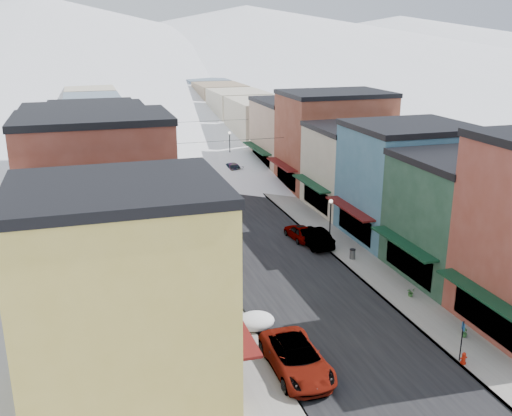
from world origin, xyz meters
TOP-DOWN VIEW (x-y plane):
  - ground at (0.00, 0.00)m, footprint 600.00×600.00m
  - road at (0.00, 60.00)m, footprint 10.00×160.00m
  - sidewalk_left at (-6.60, 60.00)m, footprint 3.20×160.00m
  - sidewalk_right at (6.60, 60.00)m, footprint 3.20×160.00m
  - curb_left at (-5.05, 60.00)m, footprint 0.10×160.00m
  - curb_right at (5.05, 60.00)m, footprint 0.10×160.00m
  - bldg_l_yellow at (-13.19, 4.00)m, footprint 11.30×8.70m
  - bldg_l_cream at (-13.19, 12.50)m, footprint 11.30×8.20m
  - bldg_l_brick_near at (-13.69, 20.50)m, footprint 12.30×8.20m
  - bldg_l_grayblue at (-13.19, 29.00)m, footprint 11.30×9.20m
  - bldg_l_brick_far at (-14.19, 38.00)m, footprint 13.30×9.20m
  - bldg_l_tan at (-13.19, 48.00)m, footprint 11.30×11.20m
  - bldg_r_green at (13.19, 12.00)m, footprint 11.30×9.20m
  - bldg_r_blue at (13.19, 21.00)m, footprint 11.30×9.20m
  - bldg_r_cream at (13.69, 30.00)m, footprint 12.30×9.20m
  - bldg_r_brick_far at (14.19, 39.00)m, footprint 13.30×9.20m
  - bldg_r_tan at (13.19, 49.00)m, footprint 11.30×11.20m
  - distant_blocks at (0.00, 83.00)m, footprint 34.00×55.00m
  - mountain_ridge at (-19.47, 277.18)m, footprint 670.00×340.00m
  - overhead_cables at (0.00, 47.50)m, footprint 16.40×15.04m
  - car_white_suv at (-4.12, 3.23)m, footprint 2.88×6.20m
  - car_silver_sedan at (-4.30, 21.26)m, footprint 2.46×5.21m
  - car_dark_hatch at (-3.50, 32.54)m, footprint 1.68×4.11m
  - car_silver_wagon at (-3.50, 45.59)m, footprint 2.13×5.13m
  - car_green_sedan at (4.30, 21.23)m, footprint 2.24×5.17m
  - car_gray_suv at (3.74, 22.97)m, footprint 2.05×4.26m
  - car_black_sedan at (4.14, 49.11)m, footprint 2.30×5.08m
  - car_lane_silver at (-1.35, 51.31)m, footprint 2.26×4.92m
  - car_lane_white at (0.78, 63.15)m, footprint 3.25×6.18m
  - fire_hydrant at (5.20, 1.00)m, footprint 0.41×0.31m
  - parking_sign at (5.20, 1.35)m, footprint 0.10×0.34m
  - trash_can at (6.12, 17.03)m, footprint 0.49×0.49m
  - streetlamp_near at (5.88, 21.14)m, footprint 0.33×0.33m
  - streetlamp_far at (5.20, 54.02)m, footprint 0.39×0.39m
  - planter_near at (6.98, 9.46)m, footprint 0.69×0.65m
  - planter_far at (7.10, 3.51)m, footprint 0.48×0.48m
  - snow_pile_near at (-4.88, 8.67)m, footprint 2.47×2.72m
  - snow_pile_mid at (-4.28, 27.07)m, footprint 2.66×2.84m
  - snow_pile_far at (-4.88, 30.47)m, footprint 2.61×2.81m

SIDE VIEW (x-z plane):
  - ground at x=0.00m, z-range 0.00..0.00m
  - road at x=0.00m, z-range 0.00..0.01m
  - sidewalk_left at x=-6.60m, z-range 0.00..0.15m
  - sidewalk_right at x=6.60m, z-range 0.00..0.15m
  - curb_left at x=-5.05m, z-range 0.00..0.15m
  - curb_right at x=5.05m, z-range 0.00..0.15m
  - planter_near at x=6.98m, z-range 0.15..0.77m
  - planter_far at x=7.10m, z-range 0.15..0.77m
  - fire_hydrant at x=5.20m, z-range 0.12..0.83m
  - snow_pile_near at x=-4.88m, z-range -0.02..1.02m
  - snow_pile_far at x=-4.88m, z-range -0.02..1.08m
  - snow_pile_mid at x=-4.28m, z-range -0.02..1.10m
  - trash_can at x=6.12m, z-range 0.16..1.00m
  - car_dark_hatch at x=-3.50m, z-range 0.00..1.33m
  - car_gray_suv at x=3.74m, z-range 0.00..1.41m
  - car_black_sedan at x=4.14m, z-range 0.00..1.44m
  - car_silver_wagon at x=-3.50m, z-range 0.00..1.48m
  - car_lane_silver at x=-1.35m, z-range 0.00..1.63m
  - car_green_sedan at x=4.30m, z-range 0.00..1.66m
  - car_lane_white at x=0.78m, z-range 0.00..1.66m
  - car_white_suv at x=-4.12m, z-range 0.00..1.72m
  - car_silver_sedan at x=-4.30m, z-range 0.00..1.72m
  - parking_sign at x=5.20m, z-range 0.36..2.88m
  - streetlamp_near at x=5.88m, z-range 0.67..4.67m
  - streetlamp_far at x=5.20m, z-range 0.76..5.39m
  - distant_blocks at x=0.00m, z-range 0.00..8.00m
  - bldg_r_cream at x=13.69m, z-range 0.01..9.01m
  - bldg_l_grayblue at x=-13.19m, z-range 0.01..9.01m
  - bldg_r_tan at x=13.19m, z-range 0.01..9.51m
  - bldg_r_green at x=13.19m, z-range 0.01..9.51m
  - bldg_l_cream at x=-13.19m, z-range 0.01..9.51m
  - bldg_l_tan at x=-13.19m, z-range 0.01..10.01m
  - bldg_r_blue at x=13.19m, z-range 0.01..10.51m
  - bldg_l_brick_far at x=-14.19m, z-range 0.01..11.01m
  - bldg_r_brick_far at x=14.19m, z-range 0.01..11.51m
  - bldg_l_yellow at x=-13.19m, z-range 0.01..11.51m
  - overhead_cables at x=0.00m, z-range 6.18..6.22m
  - bldg_l_brick_near at x=-13.69m, z-range 0.01..12.51m
  - mountain_ridge at x=-19.47m, z-range -2.64..31.36m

